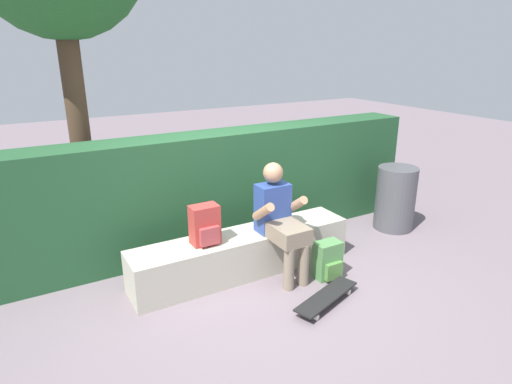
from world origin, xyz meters
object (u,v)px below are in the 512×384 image
(skateboard_near_person, at_px, (327,297))
(backpack_on_bench, at_px, (205,225))
(trash_bin, at_px, (395,198))
(bench_main, at_px, (243,253))
(backpack_on_ground, at_px, (328,261))
(person_skater, at_px, (280,218))

(skateboard_near_person, relative_size, backpack_on_bench, 2.06)
(trash_bin, bearing_deg, skateboard_near_person, -152.84)
(bench_main, height_order, backpack_on_ground, bench_main)
(backpack_on_bench, bearing_deg, backpack_on_ground, -24.81)
(backpack_on_bench, distance_m, backpack_on_ground, 1.34)
(bench_main, bearing_deg, backpack_on_bench, -178.75)
(backpack_on_bench, relative_size, backpack_on_ground, 1.00)
(person_skater, xyz_separation_m, backpack_on_bench, (-0.75, 0.21, -0.01))
(backpack_on_ground, xyz_separation_m, trash_bin, (1.60, 0.59, 0.23))
(bench_main, distance_m, trash_bin, 2.32)
(backpack_on_bench, height_order, backpack_on_ground, backpack_on_bench)
(backpack_on_bench, xyz_separation_m, trash_bin, (2.74, 0.06, -0.22))
(bench_main, bearing_deg, backpack_on_ground, -37.02)
(bench_main, relative_size, person_skater, 2.03)
(person_skater, bearing_deg, skateboard_near_person, -84.12)
(skateboard_near_person, height_order, trash_bin, trash_bin)
(person_skater, xyz_separation_m, skateboard_near_person, (0.07, -0.72, -0.57))
(bench_main, bearing_deg, skateboard_near_person, -67.15)
(person_skater, height_order, trash_bin, person_skater)
(person_skater, bearing_deg, trash_bin, 7.70)
(skateboard_near_person, xyz_separation_m, backpack_on_ground, (0.32, 0.39, 0.12))
(person_skater, distance_m, backpack_on_ground, 0.68)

